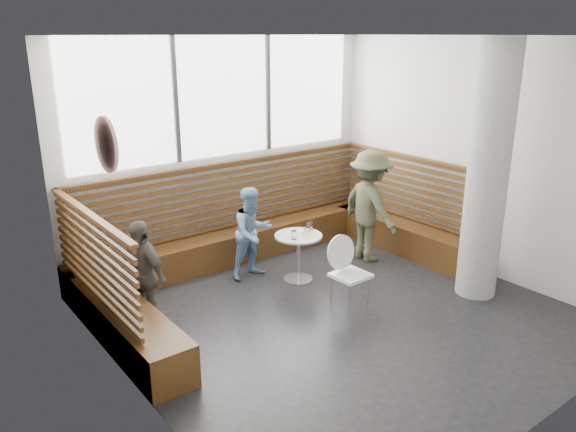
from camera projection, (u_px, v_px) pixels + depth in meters
room at (342, 187)px, 6.22m from camera, size 5.00×5.00×3.20m
booth at (255, 242)px, 7.93m from camera, size 5.00×2.50×1.44m
concrete_column at (488, 173)px, 6.84m from camera, size 0.50×0.50×3.20m
wall_art at (106, 145)px, 4.88m from camera, size 0.03×0.50×0.50m
cafe_table at (298, 248)px, 7.55m from camera, size 0.64×0.64×0.66m
cafe_chair at (347, 267)px, 6.79m from camera, size 0.43×0.42×0.91m
adult_man at (370, 206)px, 8.17m from camera, size 0.73×1.13×1.65m
child_back at (252, 233)px, 7.63m from camera, size 0.63×0.50×1.27m
child_left at (143, 275)px, 6.29m from camera, size 0.49×0.81×1.28m
plate_near at (289, 234)px, 7.50m from camera, size 0.18×0.18×0.01m
plate_far at (298, 231)px, 7.63m from camera, size 0.19×0.19×0.01m
glass_left at (294, 235)px, 7.33m from camera, size 0.07×0.07×0.11m
glass_mid at (306, 231)px, 7.47m from camera, size 0.07×0.07×0.11m
glass_right at (310, 226)px, 7.67m from camera, size 0.07×0.07×0.12m
menu_card at (310, 236)px, 7.45m from camera, size 0.20×0.15×0.00m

